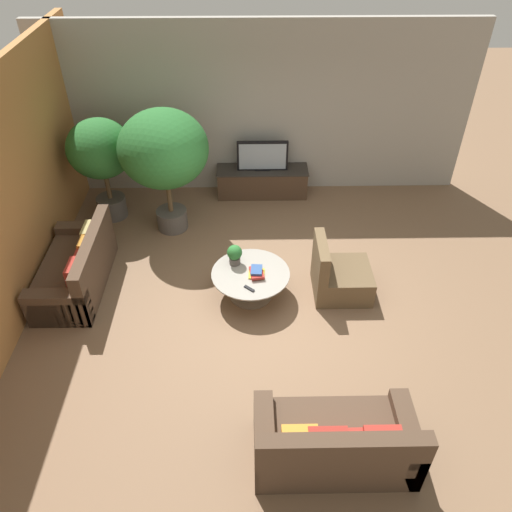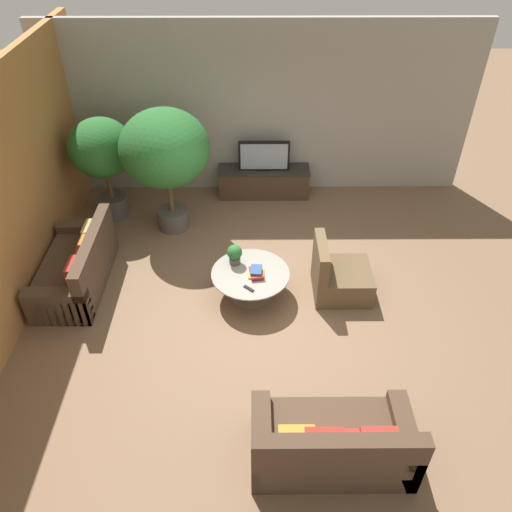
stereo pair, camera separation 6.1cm
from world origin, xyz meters
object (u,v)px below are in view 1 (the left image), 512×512
(media_console, at_px, (262,181))
(armchair_wicker, at_px, (338,276))
(couch_near_entry, at_px, (335,443))
(couch_by_wall, at_px, (77,269))
(television, at_px, (262,156))
(potted_palm_corner, at_px, (164,152))
(coffee_table, at_px, (251,280))
(potted_plant_tabletop, at_px, (235,254))
(potted_palm_tall, at_px, (101,153))

(media_console, bearing_deg, armchair_wicker, -69.40)
(couch_near_entry, height_order, armchair_wicker, armchair_wicker)
(armchair_wicker, bearing_deg, couch_near_entry, 170.85)
(couch_by_wall, bearing_deg, television, 132.28)
(couch_near_entry, bearing_deg, potted_palm_corner, -63.18)
(coffee_table, relative_size, potted_plant_tabletop, 3.60)
(coffee_table, height_order, potted_palm_tall, potted_palm_tall)
(couch_by_wall, distance_m, potted_palm_corner, 2.18)
(media_console, bearing_deg, television, -90.00)
(couch_near_entry, xyz_separation_m, potted_palm_tall, (-3.22, 4.60, 0.91))
(potted_plant_tabletop, bearing_deg, couch_near_entry, -68.91)
(armchair_wicker, bearing_deg, coffee_table, 93.30)
(media_console, xyz_separation_m, potted_palm_corner, (-1.54, -1.05, 1.14))
(media_console, height_order, couch_by_wall, couch_by_wall)
(potted_palm_corner, bearing_deg, coffee_table, -52.69)
(armchair_wicker, relative_size, potted_palm_corner, 0.42)
(coffee_table, bearing_deg, media_console, 85.07)
(couch_by_wall, bearing_deg, potted_palm_corner, 140.43)
(couch_by_wall, xyz_separation_m, armchair_wicker, (3.75, -0.20, -0.02))
(potted_palm_tall, bearing_deg, television, 14.30)
(couch_by_wall, relative_size, potted_palm_corner, 0.84)
(coffee_table, bearing_deg, couch_by_wall, 173.87)
(couch_near_entry, bearing_deg, television, -83.57)
(couch_by_wall, relative_size, potted_palm_tall, 0.98)
(coffee_table, relative_size, potted_palm_corner, 0.53)
(couch_by_wall, bearing_deg, potted_palm_tall, 176.50)
(armchair_wicker, xyz_separation_m, potted_palm_corner, (-2.55, 1.64, 1.14))
(television, height_order, potted_palm_corner, potted_palm_corner)
(media_console, distance_m, couch_near_entry, 5.31)
(potted_palm_tall, height_order, potted_plant_tabletop, potted_palm_tall)
(armchair_wicker, distance_m, potted_palm_corner, 3.24)
(television, relative_size, couch_by_wall, 0.52)
(couch_by_wall, bearing_deg, couch_near_entry, 50.13)
(media_console, height_order, potted_plant_tabletop, potted_plant_tabletop)
(coffee_table, xyz_separation_m, potted_plant_tabletop, (-0.22, 0.21, 0.29))
(television, xyz_separation_m, couch_by_wall, (-2.74, -2.49, -0.49))
(coffee_table, xyz_separation_m, armchair_wicker, (1.25, 0.07, -0.02))
(couch_near_entry, bearing_deg, coffee_table, -71.69)
(coffee_table, distance_m, potted_plant_tabletop, 0.42)
(couch_near_entry, bearing_deg, potted_plant_tabletop, -68.91)
(television, relative_size, couch_near_entry, 0.55)
(media_console, height_order, television, television)
(media_console, relative_size, couch_by_wall, 0.95)
(armchair_wicker, bearing_deg, couch_by_wall, 87.00)
(armchair_wicker, height_order, potted_palm_tall, potted_palm_tall)
(couch_by_wall, bearing_deg, coffee_table, 83.87)
(coffee_table, height_order, armchair_wicker, armchair_wicker)
(couch_near_entry, relative_size, potted_palm_tall, 0.93)
(television, bearing_deg, couch_near_entry, -83.57)
(potted_palm_tall, xyz_separation_m, potted_palm_corner, (1.08, -0.37, 0.21))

